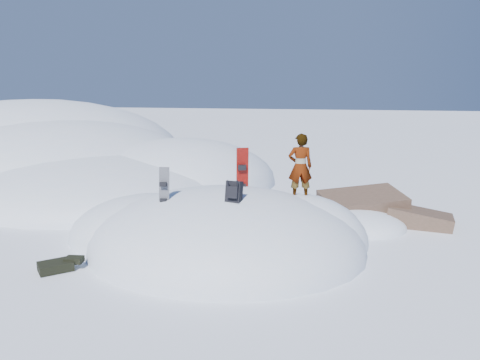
% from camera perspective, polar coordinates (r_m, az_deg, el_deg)
% --- Properties ---
extents(ground, '(120.00, 120.00, 0.00)m').
position_cam_1_polar(ground, '(11.96, -1.81, -8.28)').
color(ground, white).
rests_on(ground, ground).
extents(snow_mound, '(8.00, 6.00, 3.00)m').
position_cam_1_polar(snow_mound, '(12.21, -2.38, -7.85)').
color(snow_mound, white).
rests_on(snow_mound, ground).
extents(snow_ridge, '(21.50, 18.50, 6.40)m').
position_cam_1_polar(snow_ridge, '(24.77, -21.13, 1.54)').
color(snow_ridge, white).
rests_on(snow_ridge, ground).
extents(rock_outcrop, '(4.68, 4.41, 1.68)m').
position_cam_1_polar(rock_outcrop, '(14.65, 15.14, -4.81)').
color(rock_outcrop, brown).
rests_on(rock_outcrop, ground).
extents(snowboard_red, '(0.33, 0.26, 1.70)m').
position_cam_1_polar(snowboard_red, '(12.27, 0.27, 0.13)').
color(snowboard_red, red).
rests_on(snowboard_red, snow_mound).
extents(snowboard_dark, '(0.25, 0.20, 1.32)m').
position_cam_1_polar(snowboard_dark, '(11.30, -9.26, -1.71)').
color(snowboard_dark, black).
rests_on(snowboard_dark, snow_mound).
extents(backpack, '(0.40, 0.45, 0.58)m').
position_cam_1_polar(backpack, '(10.73, -0.75, -1.43)').
color(backpack, black).
rests_on(backpack, snow_mound).
extents(gear_pile, '(0.97, 0.84, 0.25)m').
position_cam_1_polar(gear_pile, '(11.32, -21.23, -9.66)').
color(gear_pile, black).
rests_on(gear_pile, ground).
extents(person, '(0.70, 0.53, 1.72)m').
position_cam_1_polar(person, '(12.12, 7.35, 1.62)').
color(person, slate).
rests_on(person, snow_mound).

